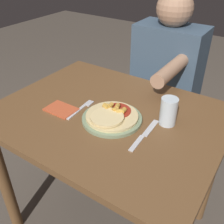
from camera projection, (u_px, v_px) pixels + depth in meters
ground_plane at (109, 220)px, 1.56m from camera, size 8.00×8.00×0.00m
dining_table at (109, 137)px, 1.22m from camera, size 0.98×0.76×0.77m
plate at (112, 119)px, 1.09m from camera, size 0.25×0.25×0.01m
pizza at (111, 115)px, 1.08m from camera, size 0.22×0.22×0.04m
fork at (82, 108)px, 1.17m from camera, size 0.03×0.18×0.00m
knife at (144, 135)px, 1.00m from camera, size 0.03×0.22×0.00m
drinking_glass at (168, 111)px, 1.04m from camera, size 0.07×0.07×0.12m
napkin at (61, 109)px, 1.15m from camera, size 0.13×0.09×0.01m
person_diner at (166, 77)px, 1.59m from camera, size 0.39×0.52×1.19m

